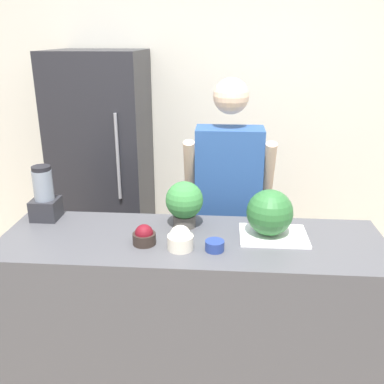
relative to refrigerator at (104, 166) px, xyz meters
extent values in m
cube|color=silver|center=(0.81, 0.39, 0.40)|extent=(8.00, 0.06, 2.60)
cube|color=#4C4C51|center=(0.81, -1.25, -0.45)|extent=(2.03, 0.63, 0.90)
cube|color=#232328|center=(0.00, 0.00, 0.00)|extent=(0.70, 0.68, 1.81)
cylinder|color=gray|center=(0.21, -0.36, 0.18)|extent=(0.02, 0.02, 0.63)
cube|color=#333338|center=(1.00, -0.66, -0.50)|extent=(0.32, 0.18, 0.80)
cube|color=#284C8C|center=(1.00, -0.66, 0.18)|extent=(0.42, 0.22, 0.57)
sphere|color=beige|center=(1.00, -0.66, 0.66)|extent=(0.22, 0.22, 0.22)
cylinder|color=beige|center=(0.76, -0.70, 0.17)|extent=(0.07, 0.23, 0.48)
cylinder|color=beige|center=(1.25, -0.70, 0.17)|extent=(0.07, 0.23, 0.48)
cube|color=white|center=(1.24, -1.20, 0.00)|extent=(0.35, 0.27, 0.01)
sphere|color=#2D6B33|center=(1.22, -1.19, 0.13)|extent=(0.24, 0.24, 0.24)
cylinder|color=#2D231E|center=(0.57, -1.33, 0.03)|extent=(0.12, 0.12, 0.06)
sphere|color=maroon|center=(0.57, -1.33, 0.06)|extent=(0.09, 0.09, 0.09)
cylinder|color=beige|center=(0.76, -1.37, 0.03)|extent=(0.13, 0.13, 0.07)
sphere|color=white|center=(0.76, -1.37, 0.07)|extent=(0.11, 0.11, 0.11)
cylinder|color=navy|center=(0.94, -1.37, 0.02)|extent=(0.10, 0.10, 0.05)
cube|color=#28282D|center=(-0.05, -1.05, 0.06)|extent=(0.15, 0.15, 0.12)
cylinder|color=gray|center=(-0.05, -1.05, 0.20)|extent=(0.11, 0.11, 0.17)
cylinder|color=black|center=(-0.05, -1.05, 0.30)|extent=(0.11, 0.11, 0.02)
cylinder|color=#514C47|center=(0.76, -1.10, 0.03)|extent=(0.12, 0.12, 0.07)
sphere|color=#387F3D|center=(0.76, -1.10, 0.15)|extent=(0.21, 0.21, 0.21)
camera|label=1|loc=(0.97, -3.27, 1.00)|focal=40.00mm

